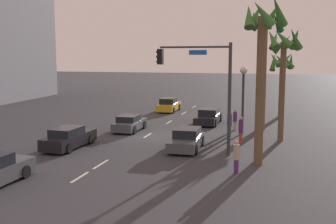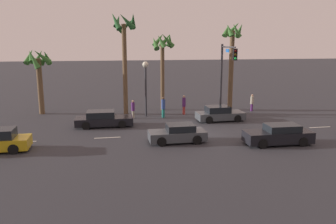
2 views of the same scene
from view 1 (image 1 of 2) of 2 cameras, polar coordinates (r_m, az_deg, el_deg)
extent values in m
plane|color=#333338|center=(30.37, -2.93, -3.35)|extent=(220.00, 220.00, 0.00)
cube|color=silver|center=(47.61, 3.72, 0.76)|extent=(1.95, 0.14, 0.01)
cube|color=silver|center=(42.24, 2.25, -0.15)|extent=(2.32, 0.14, 0.01)
cube|color=silver|center=(36.39, 0.14, -1.45)|extent=(1.90, 0.14, 0.01)
cube|color=silver|center=(30.45, -2.88, -3.31)|extent=(1.84, 0.14, 0.01)
cube|color=silver|center=(22.79, -9.42, -7.26)|extent=(1.99, 0.14, 0.01)
cube|color=silver|center=(20.64, -12.29, -8.95)|extent=(1.86, 0.14, 0.01)
cube|color=gold|center=(43.60, 0.15, 0.78)|extent=(4.38, 1.73, 0.70)
cube|color=black|center=(43.28, 0.07, 1.59)|extent=(2.11, 1.51, 0.59)
cylinder|color=black|center=(45.13, -0.41, 0.78)|extent=(0.64, 0.22, 0.64)
cylinder|color=black|center=(44.75, 1.57, 0.72)|extent=(0.64, 0.22, 0.64)
cylinder|color=black|center=(42.54, -1.35, 0.34)|extent=(0.64, 0.22, 0.64)
cylinder|color=black|center=(42.13, 0.75, 0.27)|extent=(0.64, 0.22, 0.64)
cylinder|color=black|center=(21.12, -19.44, -7.94)|extent=(0.64, 0.23, 0.64)
cube|color=#474C51|center=(32.38, -5.39, -1.80)|extent=(3.95, 1.66, 0.65)
cube|color=black|center=(32.07, -5.55, -0.89)|extent=(1.90, 1.46, 0.47)
cylinder|color=black|center=(33.81, -5.91, -1.67)|extent=(0.64, 0.22, 0.64)
cylinder|color=black|center=(33.29, -3.41, -1.79)|extent=(0.64, 0.22, 0.64)
cylinder|color=black|center=(31.57, -7.48, -2.38)|extent=(0.64, 0.22, 0.64)
cylinder|color=black|center=(31.02, -4.82, -2.53)|extent=(0.64, 0.22, 0.64)
cube|color=black|center=(35.79, 5.71, -0.89)|extent=(4.69, 1.84, 0.62)
cube|color=black|center=(35.98, 5.80, 0.07)|extent=(2.26, 1.59, 0.52)
cylinder|color=black|center=(34.27, 6.66, -1.55)|extent=(0.64, 0.23, 0.64)
cylinder|color=black|center=(34.57, 3.92, -1.43)|extent=(0.64, 0.23, 0.64)
cylinder|color=black|center=(37.09, 7.37, -0.84)|extent=(0.64, 0.23, 0.64)
cylinder|color=black|center=(37.37, 4.83, -0.74)|extent=(0.64, 0.23, 0.64)
cube|color=#474C51|center=(25.96, 2.61, -4.23)|extent=(4.22, 1.81, 0.62)
cube|color=black|center=(26.09, 2.72, -2.87)|extent=(2.04, 1.56, 0.54)
cylinder|color=black|center=(24.60, 3.88, -5.28)|extent=(0.64, 0.23, 0.64)
cylinder|color=black|center=(24.92, 0.19, -5.09)|extent=(0.64, 0.23, 0.64)
cylinder|color=black|center=(27.10, 4.82, -4.05)|extent=(0.64, 0.23, 0.64)
cylinder|color=black|center=(27.39, 1.46, -3.90)|extent=(0.64, 0.23, 0.64)
cube|color=black|center=(27.10, -13.70, -3.79)|extent=(4.61, 1.80, 0.75)
cube|color=black|center=(26.75, -14.04, -2.63)|extent=(2.24, 1.52, 0.46)
cylinder|color=black|center=(28.72, -13.60, -3.57)|extent=(0.65, 0.24, 0.64)
cylinder|color=black|center=(27.98, -10.84, -3.79)|extent=(0.65, 0.24, 0.64)
cylinder|color=black|center=(26.37, -16.70, -4.70)|extent=(0.65, 0.24, 0.64)
cylinder|color=black|center=(25.56, -13.78, -4.99)|extent=(0.65, 0.24, 0.64)
cylinder|color=#38383D|center=(24.11, 8.63, 1.68)|extent=(0.20, 0.20, 6.69)
cylinder|color=#38383D|center=(24.52, 3.72, 9.10)|extent=(0.54, 4.36, 0.12)
cube|color=black|center=(25.23, -1.08, 7.78)|extent=(0.35, 0.35, 0.95)
sphere|color=#360503|center=(25.30, -1.47, 8.45)|extent=(0.20, 0.20, 0.20)
sphere|color=#392605|center=(25.30, -1.47, 7.77)|extent=(0.20, 0.20, 0.20)
sphere|color=green|center=(25.30, -1.46, 7.09)|extent=(0.20, 0.20, 0.20)
cube|color=#1959B2|center=(24.45, 4.21, 8.35)|extent=(0.15, 1.10, 0.28)
cylinder|color=#2D2D33|center=(31.37, 10.47, 1.12)|extent=(0.18, 0.18, 4.58)
sphere|color=#F2EACC|center=(31.18, 10.59, 5.81)|extent=(0.56, 0.56, 0.56)
cylinder|color=#59266B|center=(21.03, 9.57, -7.55)|extent=(0.33, 0.33, 0.72)
cylinder|color=#B2A58C|center=(20.85, 9.61, -5.56)|extent=(0.43, 0.43, 0.78)
sphere|color=tan|center=(20.74, 9.65, -4.23)|extent=(0.21, 0.21, 0.21)
cylinder|color=#1E7266|center=(30.24, 8.60, -2.69)|extent=(0.35, 0.35, 0.81)
cylinder|color=#2D478C|center=(30.10, 8.64, -1.11)|extent=(0.47, 0.47, 0.88)
sphere|color=brown|center=(30.02, 8.66, -0.05)|extent=(0.24, 0.24, 0.24)
cylinder|color=#BF3833|center=(28.01, 10.17, -3.62)|extent=(0.26, 0.26, 0.78)
cylinder|color=#59266B|center=(27.86, 10.21, -1.98)|extent=(0.35, 0.35, 0.85)
sphere|color=tan|center=(27.77, 10.24, -0.89)|extent=(0.23, 0.23, 0.23)
cylinder|color=#B2A58C|center=(32.96, 9.38, -1.92)|extent=(0.31, 0.31, 0.71)
cylinder|color=#59266B|center=(32.84, 9.41, -0.65)|extent=(0.41, 0.41, 0.77)
sphere|color=tan|center=(32.77, 9.43, 0.20)|extent=(0.21, 0.21, 0.21)
cylinder|color=brown|center=(29.13, 15.74, 2.68)|extent=(0.39, 0.39, 6.84)
cone|color=#38702D|center=(28.33, 15.84, 9.97)|extent=(0.74, 1.47, 1.43)
cone|color=#38702D|center=(28.62, 17.42, 9.82)|extent=(1.55, 1.28, 1.60)
cone|color=#38702D|center=(29.33, 17.45, 9.83)|extent=(1.52, 1.00, 1.55)
cone|color=#38702D|center=(29.79, 15.70, 9.23)|extent=(0.82, 1.56, 1.46)
cone|color=#38702D|center=(29.25, 14.78, 9.69)|extent=(1.26, 0.90, 1.40)
cone|color=#38702D|center=(28.68, 14.50, 9.91)|extent=(1.68, 1.20, 1.56)
cylinder|color=brown|center=(32.93, 13.28, 4.81)|extent=(0.43, 0.43, 8.52)
cone|color=#235628|center=(32.15, 13.44, 12.85)|extent=(0.62, 1.67, 1.58)
cone|color=#235628|center=(32.61, 15.08, 12.13)|extent=(1.90, 1.21, 1.63)
cone|color=#235628|center=(33.53, 14.09, 12.55)|extent=(1.04, 1.25, 1.33)
cone|color=#235628|center=(33.76, 12.70, 12.49)|extent=(1.31, 1.57, 1.78)
cone|color=#235628|center=(32.83, 12.07, 12.64)|extent=(1.67, 0.93, 1.59)
cylinder|color=brown|center=(22.28, 12.83, 2.73)|extent=(0.47, 0.47, 7.98)
cone|color=#38702D|center=(21.53, 13.27, 13.29)|extent=(0.68, 1.43, 1.56)
cone|color=#38702D|center=(21.94, 15.24, 13.54)|extent=(1.66, 1.16, 1.66)
cone|color=#38702D|center=(22.72, 14.42, 12.92)|extent=(1.27, 1.24, 1.39)
cone|color=#38702D|center=(22.77, 12.19, 12.98)|extent=(1.11, 1.17, 1.33)
cone|color=#38702D|center=(22.20, 11.33, 13.06)|extent=(1.26, 0.76, 1.48)
cylinder|color=brown|center=(41.06, 15.68, 3.08)|extent=(0.51, 0.51, 5.35)
cone|color=#38702D|center=(40.12, 15.64, 6.97)|extent=(0.81, 1.65, 1.56)
cone|color=#38702D|center=(40.46, 16.56, 6.72)|extent=(1.42, 1.39, 1.39)
cone|color=#38702D|center=(41.05, 16.88, 6.86)|extent=(1.27, 0.70, 1.61)
cone|color=#38702D|center=(41.75, 16.19, 7.08)|extent=(1.04, 1.70, 1.62)
cone|color=#38702D|center=(41.52, 15.49, 7.08)|extent=(0.99, 1.39, 1.30)
cone|color=#38702D|center=(41.17, 14.61, 6.82)|extent=(1.36, 0.87, 1.85)
cone|color=#38702D|center=(40.45, 14.79, 7.16)|extent=(1.75, 1.42, 1.55)
camera|label=2|loc=(47.93, -29.16, 7.97)|focal=35.86mm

